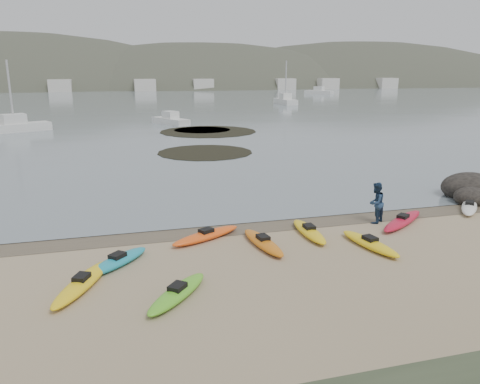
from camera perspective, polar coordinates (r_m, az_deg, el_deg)
name	(u,v)px	position (r m, az deg, el deg)	size (l,w,h in m)	color
ground	(240,224)	(21.09, 0.00, -3.95)	(600.00, 600.00, 0.00)	tan
wet_sand	(242,226)	(20.82, 0.22, -4.19)	(60.00, 60.00, 0.00)	brown
water	(117,82)	(319.40, -14.79, 12.89)	(1200.00, 1200.00, 0.00)	slate
kayaks	(260,248)	(17.95, 2.41, -6.78)	(24.46, 8.26, 0.34)	yellow
person_east	(376,203)	(21.91, 16.22, -1.28)	(0.91, 0.71, 1.87)	navy
kelp_mats	(206,136)	(49.76, -4.15, 6.82)	(12.48, 23.07, 0.04)	black
moored_boats	(149,101)	(100.33, -11.02, 10.81)	(107.69, 78.81, 1.32)	silver
far_hills	(211,121)	(219.06, -3.55, 8.60)	(550.00, 135.00, 80.00)	#384235
far_town	(143,85)	(164.74, -11.71, 12.63)	(199.00, 5.00, 4.00)	beige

